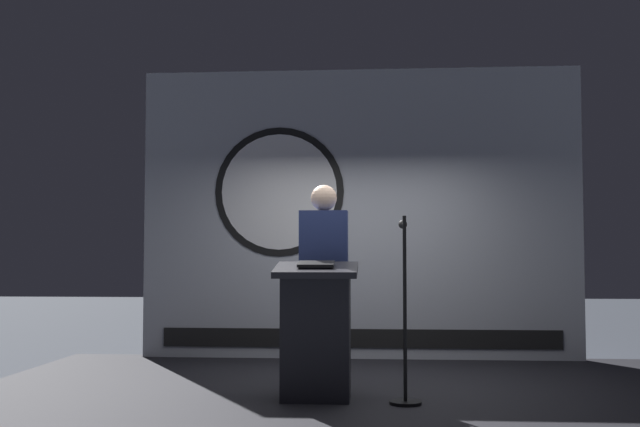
% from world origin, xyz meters
% --- Properties ---
extents(ground_plane, '(40.00, 40.00, 0.00)m').
position_xyz_m(ground_plane, '(0.00, 0.00, 0.00)').
color(ground_plane, '#383D47').
extents(stage_platform, '(6.40, 4.00, 0.30)m').
position_xyz_m(stage_platform, '(0.00, 0.00, 0.15)').
color(stage_platform, black).
rests_on(stage_platform, ground).
extents(banner_display, '(4.76, 0.12, 3.15)m').
position_xyz_m(banner_display, '(-0.03, 1.85, 1.87)').
color(banner_display, '#B2B7C1').
rests_on(banner_display, stage_platform).
extents(podium, '(0.64, 0.50, 1.07)m').
position_xyz_m(podium, '(-0.28, -0.59, 0.82)').
color(podium, '#26262B').
rests_on(podium, stage_platform).
extents(speaker_person, '(0.40, 0.26, 1.70)m').
position_xyz_m(speaker_person, '(-0.25, -0.11, 1.17)').
color(speaker_person, black).
rests_on(speaker_person, stage_platform).
extents(microphone_stand, '(0.24, 0.50, 1.40)m').
position_xyz_m(microphone_stand, '(0.40, -0.69, 0.79)').
color(microphone_stand, black).
rests_on(microphone_stand, stage_platform).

